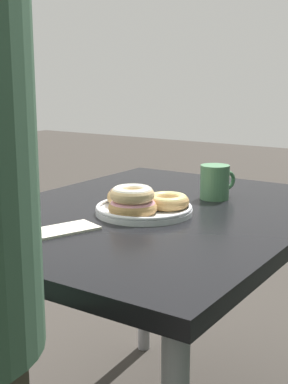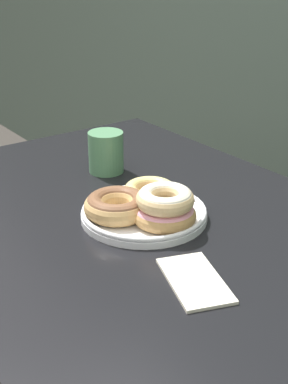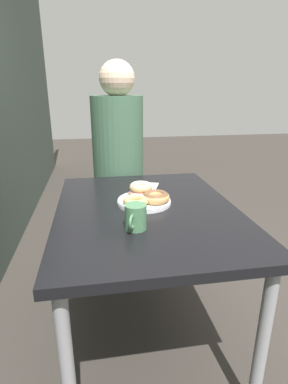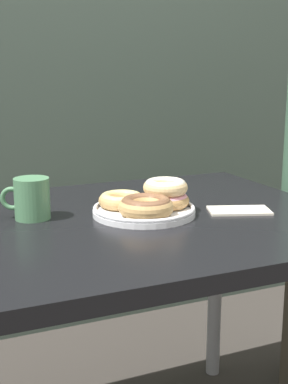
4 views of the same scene
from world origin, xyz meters
TOP-DOWN VIEW (x-y plane):
  - dining_table at (0.00, 0.17)m, footprint 1.11×0.84m
  - donut_plate at (0.06, 0.17)m, footprint 0.28×0.27m
  - coffee_mug at (-0.22, 0.25)m, footprint 0.12×0.09m
  - napkin at (0.30, 0.10)m, footprint 0.18×0.14m

SIDE VIEW (x-z plane):
  - dining_table at x=0.00m, z-range 0.30..1.06m
  - napkin at x=0.30m, z-range 0.76..0.76m
  - donut_plate at x=0.06m, z-range 0.75..0.83m
  - coffee_mug at x=-0.22m, z-range 0.76..0.86m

